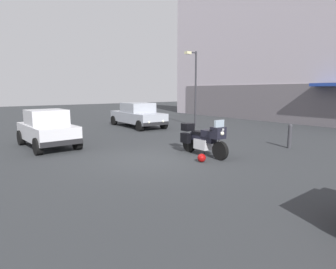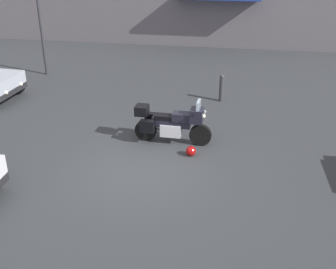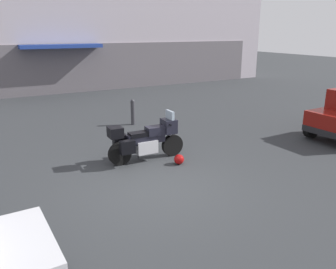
{
  "view_description": "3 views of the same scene",
  "coord_description": "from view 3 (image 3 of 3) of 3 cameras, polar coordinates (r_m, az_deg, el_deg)",
  "views": [
    {
      "loc": [
        7.67,
        -5.37,
        2.33
      ],
      "look_at": [
        -0.27,
        0.7,
        0.77
      ],
      "focal_mm": 30.02,
      "sensor_mm": 36.0,
      "label": 1
    },
    {
      "loc": [
        2.36,
        -9.08,
        5.42
      ],
      "look_at": [
        0.59,
        0.76,
        0.7
      ],
      "focal_mm": 44.37,
      "sensor_mm": 36.0,
      "label": 2
    },
    {
      "loc": [
        -3.32,
        -6.57,
        3.55
      ],
      "look_at": [
        0.8,
        0.9,
        0.94
      ],
      "focal_mm": 36.56,
      "sensor_mm": 36.0,
      "label": 3
    }
  ],
  "objects": [
    {
      "name": "ground_plane",
      "position": [
        8.17,
        -1.85,
        -8.71
      ],
      "size": [
        80.0,
        80.0,
        0.0
      ],
      "primitive_type": "plane",
      "color": "#2D3033"
    },
    {
      "name": "helmet",
      "position": [
        9.44,
        1.84,
        -4.16
      ],
      "size": [
        0.28,
        0.28,
        0.28
      ],
      "primitive_type": "sphere",
      "color": "#990C0C",
      "rests_on": "ground"
    },
    {
      "name": "motorcycle",
      "position": [
        9.58,
        -3.8,
        -0.82
      ],
      "size": [
        2.26,
        0.77,
        1.36
      ],
      "rotation": [
        0.0,
        0.0,
        -0.03
      ],
      "color": "black",
      "rests_on": "ground"
    },
    {
      "name": "bollard_curbside",
      "position": [
        13.36,
        -5.89,
        3.87
      ],
      "size": [
        0.16,
        0.16,
        1.0
      ],
      "color": "#333338",
      "rests_on": "ground"
    }
  ]
}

